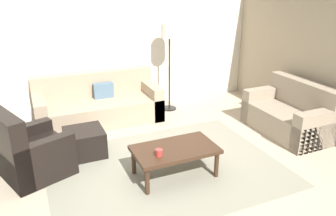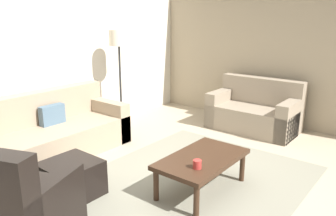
{
  "view_description": "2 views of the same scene",
  "coord_description": "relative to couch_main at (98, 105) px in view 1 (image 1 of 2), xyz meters",
  "views": [
    {
      "loc": [
        -1.6,
        -3.73,
        2.48
      ],
      "look_at": [
        0.15,
        0.24,
        0.8
      ],
      "focal_mm": 35.72,
      "sensor_mm": 36.0,
      "label": 1
    },
    {
      "loc": [
        -2.86,
        -2.04,
        1.93
      ],
      "look_at": [
        0.05,
        0.29,
        0.89
      ],
      "focal_mm": 35.56,
      "sensor_mm": 36.0,
      "label": 2
    }
  ],
  "objects": [
    {
      "name": "armchair_leather",
      "position": [
        -1.25,
        -1.52,
        0.01
      ],
      "size": [
        1.03,
        1.03,
        0.95
      ],
      "color": "black",
      "rests_on": "ground_plane"
    },
    {
      "name": "ottoman",
      "position": [
        -0.48,
        -1.23,
        -0.1
      ],
      "size": [
        0.56,
        0.56,
        0.4
      ],
      "primitive_type": "cube",
      "color": "black",
      "rests_on": "ground_plane"
    },
    {
      "name": "couch_main",
      "position": [
        0.0,
        0.0,
        0.0
      ],
      "size": [
        2.22,
        0.93,
        0.88
      ],
      "color": "gray",
      "rests_on": "ground_plane"
    },
    {
      "name": "lamp_standing",
      "position": [
        1.44,
        -0.01,
        1.11
      ],
      "size": [
        0.32,
        0.32,
        1.71
      ],
      "color": "black",
      "rests_on": "ground_plane"
    },
    {
      "name": "rear_partition",
      "position": [
        0.46,
        0.51,
        1.1
      ],
      "size": [
        6.0,
        0.12,
        2.8
      ],
      "primitive_type": "cube",
      "color": "silver",
      "rests_on": "ground_plane"
    },
    {
      "name": "coffee_table",
      "position": [
        0.52,
        -2.28,
        0.06
      ],
      "size": [
        1.1,
        0.64,
        0.41
      ],
      "color": "#382316",
      "rests_on": "ground_plane"
    },
    {
      "name": "cup",
      "position": [
        0.24,
        -2.4,
        0.16
      ],
      "size": [
        0.09,
        0.09,
        0.09
      ],
      "primitive_type": "cylinder",
      "color": "#B2332D",
      "rests_on": "coffee_table"
    },
    {
      "name": "area_rug",
      "position": [
        0.46,
        -2.09,
        -0.29
      ],
      "size": [
        3.15,
        2.37,
        0.01
      ],
      "primitive_type": "cube",
      "color": "gray",
      "rests_on": "ground_plane"
    },
    {
      "name": "ground_plane",
      "position": [
        0.46,
        -2.09,
        -0.3
      ],
      "size": [
        8.0,
        8.0,
        0.0
      ],
      "primitive_type": "plane",
      "color": "tan"
    },
    {
      "name": "couch_loveseat",
      "position": [
        2.93,
        -1.83,
        0.0
      ],
      "size": [
        0.85,
        1.47,
        0.88
      ],
      "color": "gray",
      "rests_on": "ground_plane"
    }
  ]
}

